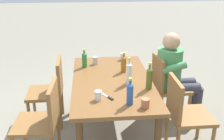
{
  "coord_description": "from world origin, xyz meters",
  "views": [
    {
      "loc": [
        2.85,
        -0.27,
        1.99
      ],
      "look_at": [
        0.0,
        0.0,
        0.86
      ],
      "focal_mm": 43.92,
      "sensor_mm": 36.0,
      "label": 1
    }
  ],
  "objects": [
    {
      "name": "chair_far_left",
      "position": [
        -0.36,
        0.75,
        0.49
      ],
      "size": [
        0.46,
        0.46,
        0.87
      ],
      "color": "olive",
      "rests_on": "ground_plane"
    },
    {
      "name": "chair_near_right",
      "position": [
        0.37,
        -0.75,
        0.49
      ],
      "size": [
        0.47,
        0.47,
        0.87
      ],
      "color": "olive",
      "rests_on": "ground_plane"
    },
    {
      "name": "table_knife",
      "position": [
        0.41,
        -0.09,
        0.74
      ],
      "size": [
        0.21,
        0.15,
        0.01
      ],
      "color": "silver",
      "rests_on": "dining_table"
    },
    {
      "name": "bottle_amber",
      "position": [
        -0.23,
        0.16,
        0.84
      ],
      "size": [
        0.06,
        0.06,
        0.25
      ],
      "color": "#996019",
      "rests_on": "dining_table"
    },
    {
      "name": "bottle_green",
      "position": [
        -0.44,
        -0.31,
        0.84
      ],
      "size": [
        0.06,
        0.06,
        0.24
      ],
      "color": "#287A38",
      "rests_on": "dining_table"
    },
    {
      "name": "cup_steel",
      "position": [
        -0.54,
        -0.17,
        0.79
      ],
      "size": [
        0.07,
        0.07,
        0.1
      ],
      "primitive_type": "cylinder",
      "color": "#B2B7BC",
      "rests_on": "dining_table"
    },
    {
      "name": "person_in_white_shirt",
      "position": [
        -0.36,
        0.86,
        0.66
      ],
      "size": [
        0.47,
        0.62,
        1.18
      ],
      "color": "#4C935B",
      "rests_on": "ground_plane"
    },
    {
      "name": "bottle_blue",
      "position": [
        0.59,
        0.11,
        0.85
      ],
      "size": [
        0.06,
        0.06,
        0.27
      ],
      "color": "#2D56A3",
      "rests_on": "dining_table"
    },
    {
      "name": "cup_glass",
      "position": [
        -0.67,
        0.21,
        0.78
      ],
      "size": [
        0.07,
        0.07,
        0.1
      ],
      "primitive_type": "cylinder",
      "color": "silver",
      "rests_on": "dining_table"
    },
    {
      "name": "cup_terracotta",
      "position": [
        0.66,
        0.25,
        0.78
      ],
      "size": [
        0.08,
        0.08,
        0.09
      ],
      "primitive_type": "cylinder",
      "color": "#BC6B47",
      "rests_on": "dining_table"
    },
    {
      "name": "cup_white",
      "position": [
        0.47,
        -0.18,
        0.78
      ],
      "size": [
        0.07,
        0.07,
        0.09
      ],
      "primitive_type": "cylinder",
      "color": "white",
      "rests_on": "dining_table"
    },
    {
      "name": "chair_far_right",
      "position": [
        0.36,
        0.75,
        0.49
      ],
      "size": [
        0.44,
        0.44,
        0.87
      ],
      "color": "olive",
      "rests_on": "ground_plane"
    },
    {
      "name": "backpack_by_near_side",
      "position": [
        -1.21,
        0.21,
        0.2
      ],
      "size": [
        0.29,
        0.23,
        0.41
      ],
      "color": "maroon",
      "rests_on": "ground_plane"
    },
    {
      "name": "chair_near_left",
      "position": [
        -0.36,
        -0.75,
        0.49
      ],
      "size": [
        0.45,
        0.45,
        0.87
      ],
      "color": "olive",
      "rests_on": "ground_plane"
    },
    {
      "name": "bottle_olive",
      "position": [
        0.27,
        0.37,
        0.86
      ],
      "size": [
        0.06,
        0.06,
        0.3
      ],
      "color": "#566623",
      "rests_on": "dining_table"
    },
    {
      "name": "dining_table",
      "position": [
        0.0,
        0.0,
        0.65
      ],
      "size": [
        1.61,
        0.89,
        0.74
      ],
      "color": "brown",
      "rests_on": "ground_plane"
    },
    {
      "name": "bottle_clear",
      "position": [
        0.11,
        0.17,
        0.87
      ],
      "size": [
        0.06,
        0.06,
        0.3
      ],
      "color": "white",
      "rests_on": "dining_table"
    },
    {
      "name": "ground_plane",
      "position": [
        0.0,
        0.0,
        0.0
      ],
      "size": [
        24.0,
        24.0,
        0.0
      ],
      "primitive_type": "plane",
      "color": "gray"
    }
  ]
}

